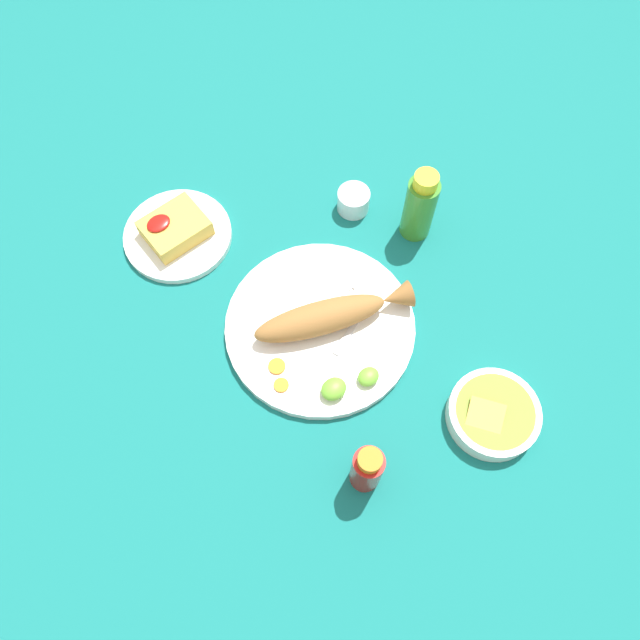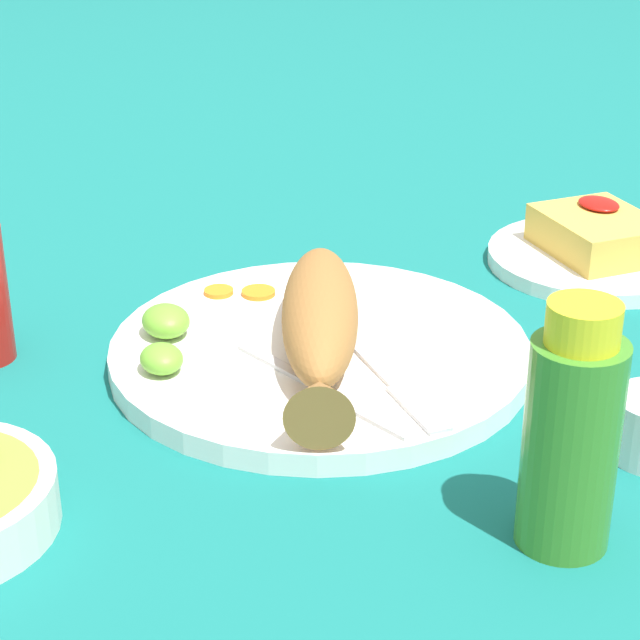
{
  "view_description": "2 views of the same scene",
  "coord_description": "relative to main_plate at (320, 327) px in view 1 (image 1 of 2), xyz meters",
  "views": [
    {
      "loc": [
        0.29,
        0.36,
        1.01
      ],
      "look_at": [
        0.0,
        0.0,
        0.04
      ],
      "focal_mm": 35.0,
      "sensor_mm": 36.0,
      "label": 1
    },
    {
      "loc": [
        -0.76,
        0.31,
        0.43
      ],
      "look_at": [
        0.0,
        0.0,
        0.04
      ],
      "focal_mm": 65.0,
      "sensor_mm": 36.0,
      "label": 2
    }
  ],
  "objects": [
    {
      "name": "side_plate_fries",
      "position": [
        0.09,
        -0.32,
        -0.0
      ],
      "size": [
        0.2,
        0.2,
        0.01
      ],
      "primitive_type": "cylinder",
      "color": "white",
      "rests_on": "ground_plane"
    },
    {
      "name": "salt_cup",
      "position": [
        -0.21,
        -0.16,
        0.01
      ],
      "size": [
        0.06,
        0.06,
        0.05
      ],
      "color": "silver",
      "rests_on": "ground_plane"
    },
    {
      "name": "ground_plane",
      "position": [
        0.0,
        0.0,
        -0.01
      ],
      "size": [
        4.0,
        4.0,
        0.0
      ],
      "primitive_type": "plane",
      "color": "#146B66"
    },
    {
      "name": "main_plate",
      "position": [
        0.0,
        0.0,
        0.0
      ],
      "size": [
        0.34,
        0.34,
        0.02
      ],
      "primitive_type": "cylinder",
      "color": "white",
      "rests_on": "ground_plane"
    },
    {
      "name": "lime_wedge_main",
      "position": [
        0.06,
        0.11,
        0.02
      ],
      "size": [
        0.04,
        0.04,
        0.02
      ],
      "primitive_type": "ellipsoid",
      "color": "#6BB233",
      "rests_on": "main_plate"
    },
    {
      "name": "carrot_slice_near",
      "position": [
        0.11,
        0.02,
        0.01
      ],
      "size": [
        0.03,
        0.03,
        0.0
      ],
      "primitive_type": "cylinder",
      "color": "orange",
      "rests_on": "main_plate"
    },
    {
      "name": "hot_sauce_bottle_green",
      "position": [
        -0.27,
        -0.05,
        0.07
      ],
      "size": [
        0.06,
        0.06,
        0.16
      ],
      "color": "#3D8428",
      "rests_on": "ground_plane"
    },
    {
      "name": "guacamole_bowl",
      "position": [
        -0.12,
        0.31,
        0.01
      ],
      "size": [
        0.15,
        0.15,
        0.05
      ],
      "color": "white",
      "rests_on": "ground_plane"
    },
    {
      "name": "fried_fish",
      "position": [
        -0.02,
        0.01,
        0.04
      ],
      "size": [
        0.28,
        0.16,
        0.05
      ],
      "rotation": [
        0.0,
        0.0,
        -0.38
      ],
      "color": "#996633",
      "rests_on": "main_plate"
    },
    {
      "name": "hot_sauce_bottle_red",
      "position": [
        0.11,
        0.25,
        0.05
      ],
      "size": [
        0.05,
        0.05,
        0.13
      ],
      "color": "#B21914",
      "rests_on": "ground_plane"
    },
    {
      "name": "fork_near",
      "position": [
        -0.08,
        -0.02,
        0.01
      ],
      "size": [
        0.19,
        0.02,
        0.0
      ],
      "rotation": [
        0.0,
        0.0,
        9.44
      ],
      "color": "silver",
      "rests_on": "main_plate"
    },
    {
      "name": "carrot_slice_mid",
      "position": [
        0.12,
        0.05,
        0.01
      ],
      "size": [
        0.03,
        0.03,
        0.0
      ],
      "primitive_type": "cylinder",
      "color": "orange",
      "rests_on": "main_plate"
    },
    {
      "name": "fork_far",
      "position": [
        -0.08,
        0.02,
        0.01
      ],
      "size": [
        0.18,
        0.08,
        0.0
      ],
      "rotation": [
        0.0,
        0.0,
        9.79
      ],
      "color": "silver",
      "rests_on": "main_plate"
    },
    {
      "name": "lime_wedge_side",
      "position": [
        0.0,
        0.13,
        0.02
      ],
      "size": [
        0.04,
        0.03,
        0.02
      ],
      "primitive_type": "ellipsoid",
      "color": "#6BB233",
      "rests_on": "main_plate"
    },
    {
      "name": "fries_pile",
      "position": [
        0.09,
        -0.32,
        0.02
      ],
      "size": [
        0.11,
        0.09,
        0.04
      ],
      "color": "gold",
      "rests_on": "side_plate_fries"
    }
  ]
}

